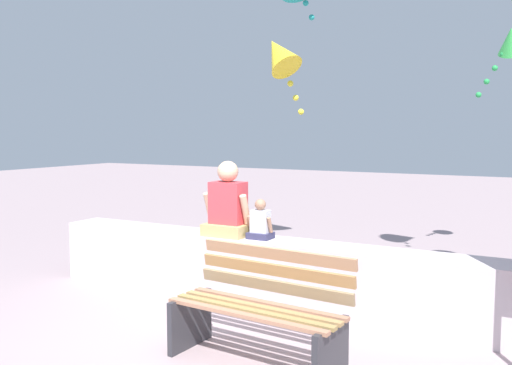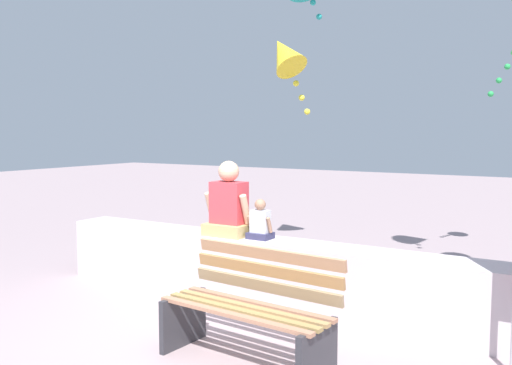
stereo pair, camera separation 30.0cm
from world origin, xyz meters
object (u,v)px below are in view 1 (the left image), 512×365
at_px(person_child, 260,223).
at_px(kite_yellow, 280,55).
at_px(person_adult, 228,207).
at_px(kite_green, 511,42).
at_px(park_bench, 260,312).

distance_m(person_child, kite_yellow, 2.36).
relative_size(person_adult, kite_green, 0.81).
xyz_separation_m(person_adult, kite_yellow, (0.00, 1.28, 1.79)).
height_order(park_bench, kite_green, kite_green).
height_order(person_adult, kite_yellow, kite_yellow).
bearing_deg(person_adult, person_child, 0.07).
xyz_separation_m(kite_yellow, kite_green, (2.55, 1.98, 0.25)).
xyz_separation_m(park_bench, person_child, (-0.70, 1.33, 0.46)).
bearing_deg(person_adult, kite_green, 51.87).
height_order(person_child, kite_yellow, kite_yellow).
xyz_separation_m(park_bench, kite_yellow, (-1.10, 2.60, 2.41)).
bearing_deg(person_child, kite_yellow, 107.33).
bearing_deg(kite_green, person_child, -123.49).
bearing_deg(kite_green, person_adult, -128.13).
relative_size(kite_yellow, kite_green, 1.06).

